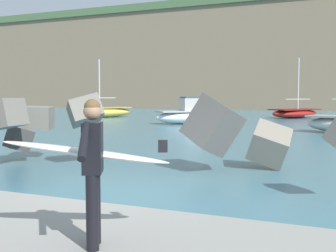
{
  "coord_description": "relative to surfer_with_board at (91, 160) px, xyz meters",
  "views": [
    {
      "loc": [
        4.38,
        -7.84,
        2.05
      ],
      "look_at": [
        0.8,
        0.5,
        1.4
      ],
      "focal_mm": 45.05,
      "sensor_mm": 36.0,
      "label": 1
    }
  ],
  "objects": [
    {
      "name": "surfer_with_board",
      "position": [
        0.0,
        0.0,
        0.0
      ],
      "size": [
        2.03,
        1.49,
        1.78
      ],
      "color": "black",
      "rests_on": "walkway_path"
    },
    {
      "name": "station_building_west",
      "position": [
        -16.98,
        76.02,
        18.56
      ],
      "size": [
        5.81,
        5.76,
        5.82
      ],
      "color": "beige",
      "rests_on": "headland_bluff"
    },
    {
      "name": "ground_plane",
      "position": [
        -1.53,
        3.57,
        -1.28
      ],
      "size": [
        400.0,
        400.0,
        0.0
      ],
      "primitive_type": "plane",
      "color": "#42707F"
    },
    {
      "name": "boat_far_left",
      "position": [
        -18.63,
        30.26,
        -0.75
      ],
      "size": [
        4.35,
        5.92,
        5.49
      ],
      "color": "#EAC64C",
      "rests_on": "ground"
    },
    {
      "name": "headland_bluff",
      "position": [
        -9.52,
        74.17,
        7.2
      ],
      "size": [
        100.77,
        34.19,
        16.91
      ],
      "color": "#847056",
      "rests_on": "ground"
    },
    {
      "name": "boat_mid_right",
      "position": [
        -8.05,
        24.69,
        -0.62
      ],
      "size": [
        4.51,
        4.66,
        1.99
      ],
      "color": "white",
      "rests_on": "ground"
    },
    {
      "name": "boat_mid_left",
      "position": [
        -1.69,
        36.2,
        -0.81
      ],
      "size": [
        4.89,
        5.66,
        5.57
      ],
      "color": "maroon",
      "rests_on": "ground"
    },
    {
      "name": "station_building_central",
      "position": [
        -11.0,
        78.71,
        17.72
      ],
      "size": [
        4.54,
        5.37,
        4.14
      ],
      "color": "beige",
      "rests_on": "headland_bluff"
    },
    {
      "name": "breakwater_jetty",
      "position": [
        0.07,
        4.66,
        -0.12
      ],
      "size": [
        32.23,
        6.48,
        2.47
      ],
      "color": "#3D3A38",
      "rests_on": "ground"
    }
  ]
}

